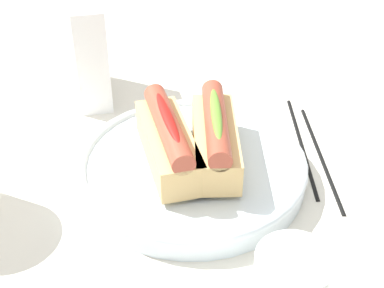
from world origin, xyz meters
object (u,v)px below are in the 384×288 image
Objects in this scene: chopstick_near at (302,144)px; serving_bowl at (192,167)px; hotdog_back at (168,140)px; chopstick_far at (321,156)px; napkin_box at (90,49)px; hotdog_front at (215,137)px.

serving_bowl is at bearing 114.24° from chopstick_near.
hotdog_back reaches higher than chopstick_far.
chopstick_near is at bearing -126.11° from napkin_box.
chopstick_near is 0.03m from chopstick_far.
napkin_box reaches higher than hotdog_back.
napkin_box is 0.35m from chopstick_far.
hotdog_front is 0.26m from napkin_box.
serving_bowl is at bearing 80.31° from hotdog_front.
napkin_box is (0.23, 0.08, 0.06)m from serving_bowl.
hotdog_back is at bearing 111.76° from chopstick_near.
napkin_box is 0.68× the size of chopstick_near.
serving_bowl is 0.05m from hotdog_back.
napkin_box is 0.68× the size of chopstick_far.
hotdog_back is 0.19m from chopstick_near.
hotdog_back reaches higher than serving_bowl.
chopstick_far is at bearing -141.19° from chopstick_near.
napkin_box is at bearing 64.85° from chopstick_near.
chopstick_near is at bearing -85.25° from hotdog_back.
chopstick_far is (-0.01, -0.20, -0.06)m from hotdog_back.
chopstick_near is at bearing -79.33° from hotdog_front.
hotdog_back is at bearing 80.31° from serving_bowl.
serving_bowl is 1.25× the size of chopstick_far.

